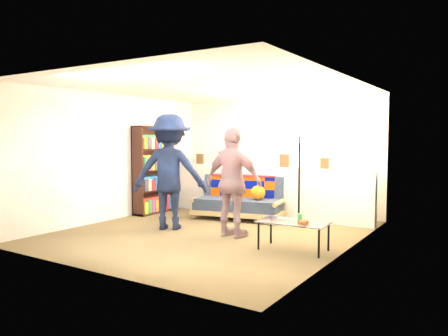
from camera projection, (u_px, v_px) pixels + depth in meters
name	position (u px, v px, depth m)	size (l,w,h in m)	color
ground	(211.00, 232.00, 7.24)	(5.00, 5.00, 0.00)	brown
room_shell	(226.00, 132.00, 7.52)	(4.60, 5.05, 2.45)	silver
half_wall_ledge	(262.00, 191.00, 8.72)	(4.45, 0.15, 1.00)	silver
ledge_decor	(251.00, 157.00, 8.78)	(2.97, 0.02, 0.45)	brown
futon_sofa	(240.00, 201.00, 8.47)	(1.85, 1.13, 0.74)	tan
bookshelf	(152.00, 173.00, 9.05)	(0.30, 0.90, 1.81)	black
coffee_table	(294.00, 223.00, 6.07)	(0.99, 0.57, 0.50)	black
floor_lamp	(301.00, 159.00, 7.88)	(0.34, 0.31, 1.68)	black
person_left	(170.00, 172.00, 7.49)	(1.27, 0.73, 1.97)	black
person_right	(233.00, 182.00, 6.86)	(1.02, 0.42, 1.74)	#CD8492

